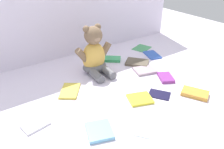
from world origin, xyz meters
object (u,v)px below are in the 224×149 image
at_px(book_case_3, 159,94).
at_px(book_case_5, 144,126).
at_px(teddy_bear, 95,55).
at_px(book_case_10, 99,131).
at_px(book_case_2, 111,59).
at_px(book_case_12, 137,63).
at_px(book_case_9, 152,55).
at_px(book_case_8, 140,99).
at_px(book_case_0, 35,124).
at_px(book_case_6, 145,70).
at_px(book_case_1, 142,48).
at_px(book_case_7, 70,91).
at_px(book_case_4, 166,78).
at_px(book_case_11, 195,93).

xyz_separation_m(book_case_3, book_case_5, (-0.21, -0.13, -0.00)).
distance_m(teddy_bear, book_case_10, 0.51).
bearing_deg(book_case_2, book_case_12, 78.04).
relative_size(teddy_bear, book_case_9, 2.19).
relative_size(teddy_bear, book_case_8, 2.53).
distance_m(book_case_0, book_case_3, 0.59).
distance_m(book_case_2, book_case_6, 0.25).
xyz_separation_m(book_case_0, book_case_1, (0.90, 0.37, -0.00)).
distance_m(book_case_5, book_case_7, 0.43).
height_order(book_case_4, book_case_12, same).
bearing_deg(book_case_12, book_case_8, 11.85).
xyz_separation_m(book_case_5, book_case_11, (0.36, 0.03, 0.01)).
height_order(book_case_0, book_case_5, book_case_0).
bearing_deg(book_case_4, book_case_3, -118.86).
relative_size(book_case_4, book_case_5, 0.81).
distance_m(book_case_6, book_case_9, 0.24).
bearing_deg(book_case_2, book_case_5, 17.42).
height_order(book_case_6, book_case_8, book_case_6).
xyz_separation_m(book_case_8, book_case_12, (0.24, 0.31, 0.00)).
height_order(book_case_9, book_case_10, book_case_10).
xyz_separation_m(book_case_7, book_case_12, (0.49, 0.05, 0.00)).
xyz_separation_m(book_case_0, book_case_11, (0.72, -0.23, 0.00)).
xyz_separation_m(book_case_4, book_case_11, (0.00, -0.19, 0.00)).
bearing_deg(book_case_10, book_case_5, 174.64).
distance_m(book_case_2, book_case_7, 0.42).
bearing_deg(book_case_5, book_case_0, -163.70).
xyz_separation_m(book_case_0, book_case_2, (0.60, 0.33, 0.00)).
bearing_deg(book_case_7, book_case_2, 62.19).
relative_size(teddy_bear, book_case_7, 2.03).
distance_m(book_case_3, book_case_7, 0.45).
bearing_deg(book_case_12, book_case_4, 52.04).
bearing_deg(teddy_bear, book_case_1, 14.91).
distance_m(book_case_7, book_case_11, 0.62).
relative_size(book_case_2, book_case_11, 0.93).
relative_size(book_case_10, book_case_11, 0.87).
xyz_separation_m(book_case_1, book_case_4, (-0.18, -0.41, 0.00)).
distance_m(book_case_9, book_case_12, 0.17).
bearing_deg(book_case_12, book_case_1, -177.76).
height_order(book_case_3, book_case_9, book_case_9).
bearing_deg(book_case_5, book_case_4, 83.59).
height_order(book_case_3, book_case_7, book_case_7).
relative_size(book_case_4, book_case_12, 0.76).
height_order(book_case_2, book_case_12, same).
bearing_deg(book_case_6, book_case_5, -26.13).
bearing_deg(book_case_1, book_case_8, -62.84).
height_order(book_case_0, book_case_8, book_case_8).
bearing_deg(book_case_3, book_case_5, -3.43).
bearing_deg(book_case_6, book_case_8, -30.38).
bearing_deg(book_case_1, teddy_bear, -97.26).
bearing_deg(book_case_8, book_case_10, 125.20).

